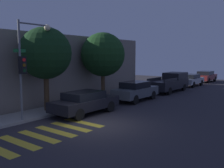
# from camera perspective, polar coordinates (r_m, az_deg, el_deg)

# --- Properties ---
(ground_plane) EXTENTS (60.00, 60.00, 0.00)m
(ground_plane) POSITION_cam_1_polar(r_m,az_deg,el_deg) (12.97, -3.66, -9.31)
(ground_plane) COLOR #2D2B30
(sidewalk) EXTENTS (26.00, 2.17, 0.14)m
(sidewalk) POSITION_cam_1_polar(r_m,az_deg,el_deg) (16.02, -15.39, -6.23)
(sidewalk) COLOR gray
(sidewalk) RESTS_ON ground
(building_row) EXTENTS (26.00, 6.00, 5.09)m
(building_row) POSITION_cam_1_polar(r_m,az_deg,el_deg) (19.44, -23.68, 3.02)
(building_row) COLOR slate
(building_row) RESTS_ON ground
(crosswalk) EXTENTS (6.15, 2.60, 0.00)m
(crosswalk) POSITION_cam_1_polar(r_m,az_deg,el_deg) (11.64, -16.45, -11.42)
(crosswalk) COLOR gold
(crosswalk) RESTS_ON ground
(traffic_light_pole) EXTENTS (2.34, 0.56, 5.37)m
(traffic_light_pole) POSITION_cam_1_polar(r_m,az_deg,el_deg) (13.98, -18.65, 5.98)
(traffic_light_pole) COLOR slate
(traffic_light_pole) RESTS_ON ground
(sedan_near_corner) EXTENTS (4.47, 1.87, 1.39)m
(sedan_near_corner) POSITION_cam_1_polar(r_m,az_deg,el_deg) (15.20, -6.19, -4.09)
(sedan_near_corner) COLOR black
(sedan_near_corner) RESTS_ON ground
(sedan_middle) EXTENTS (4.36, 1.78, 1.52)m
(sedan_middle) POSITION_cam_1_polar(r_m,az_deg,el_deg) (19.72, 5.43, -1.50)
(sedan_middle) COLOR #4C5156
(sedan_middle) RESTS_ON ground
(pickup_truck) EXTENTS (5.61, 1.94, 1.83)m
(pickup_truck) POSITION_cam_1_polar(r_m,az_deg,el_deg) (25.40, 13.17, 0.41)
(pickup_truck) COLOR black
(pickup_truck) RESTS_ON ground
(sedan_far_end) EXTENTS (4.44, 1.87, 1.41)m
(sedan_far_end) POSITION_cam_1_polar(r_m,az_deg,el_deg) (30.63, 17.49, 0.97)
(sedan_far_end) COLOR #B7BABF
(sedan_far_end) RESTS_ON ground
(sedan_tail_of_row) EXTENTS (4.62, 1.83, 1.47)m
(sedan_tail_of_row) POSITION_cam_1_polar(r_m,az_deg,el_deg) (36.09, 20.61, 1.68)
(sedan_tail_of_row) COLOR maroon
(sedan_tail_of_row) RESTS_ON ground
(tree_near_corner) EXTENTS (3.20, 3.20, 5.29)m
(tree_near_corner) POSITION_cam_1_polar(r_m,az_deg,el_deg) (15.87, -14.98, 6.78)
(tree_near_corner) COLOR #42301E
(tree_near_corner) RESTS_ON ground
(tree_midblock) EXTENTS (3.46, 3.46, 5.36)m
(tree_midblock) POSITION_cam_1_polar(r_m,az_deg,el_deg) (19.76, -2.09, 6.72)
(tree_midblock) COLOR #4C3823
(tree_midblock) RESTS_ON ground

